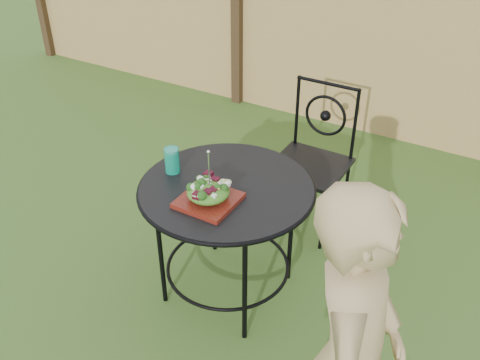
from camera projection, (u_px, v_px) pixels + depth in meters
The scene contains 8 objects.
ground at pixel (241, 278), 3.21m from camera, with size 60.00×60.00×0.00m, color #214315.
fence at pixel (380, 25), 4.27m from camera, with size 8.00×0.12×1.90m.
patio_table at pixel (227, 208), 2.82m from camera, with size 0.92×0.92×0.72m.
patio_chair at pixel (313, 155), 3.44m from camera, with size 0.46×0.46×0.95m.
salad_plate at pixel (209, 200), 2.62m from camera, with size 0.27×0.27×0.02m, color #4E0B0E.
salad at pixel (208, 192), 2.59m from camera, with size 0.21×0.21×0.08m, color #235614.
fork at pixel (209, 169), 2.51m from camera, with size 0.01×0.01×0.18m, color silver.
drinking_glass at pixel (172, 160), 2.82m from camera, with size 0.08×0.08×0.14m, color #0C8F70.
Camera 1 is at (1.19, -2.04, 2.25)m, focal length 40.00 mm.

